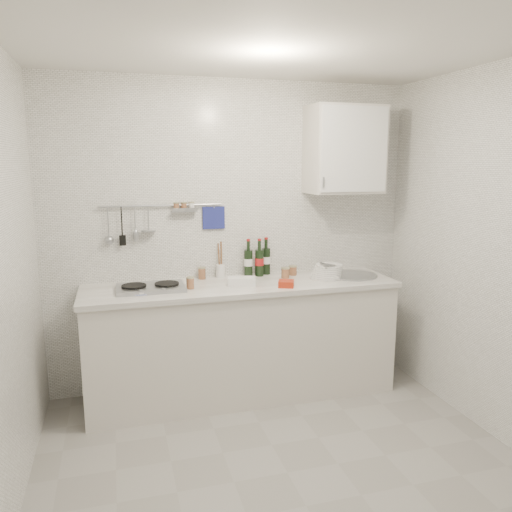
% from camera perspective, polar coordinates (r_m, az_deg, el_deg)
% --- Properties ---
extents(floor, '(3.00, 3.00, 0.00)m').
position_cam_1_polar(floor, '(3.30, 3.60, -23.47)').
color(floor, gray).
rests_on(floor, ground).
extents(ceiling, '(3.00, 3.00, 0.00)m').
position_cam_1_polar(ceiling, '(2.81, 4.26, 23.96)').
color(ceiling, silver).
rests_on(ceiling, back_wall).
extents(back_wall, '(3.00, 0.02, 2.50)m').
position_cam_1_polar(back_wall, '(4.12, -2.68, 2.27)').
color(back_wall, silver).
rests_on(back_wall, floor).
extents(wall_right, '(0.02, 2.80, 2.50)m').
position_cam_1_polar(wall_right, '(3.59, 27.08, -0.18)').
color(wall_right, silver).
rests_on(wall_right, floor).
extents(counter, '(2.44, 0.64, 0.96)m').
position_cam_1_polar(counter, '(4.05, -1.51, -9.85)').
color(counter, beige).
rests_on(counter, floor).
extents(wall_rail, '(0.98, 0.09, 0.34)m').
position_cam_1_polar(wall_rail, '(3.97, -11.01, 4.32)').
color(wall_rail, '#93969B').
rests_on(wall_rail, back_wall).
extents(wall_cabinet, '(0.60, 0.38, 0.70)m').
position_cam_1_polar(wall_cabinet, '(4.21, 10.10, 11.85)').
color(wall_cabinet, beige).
rests_on(wall_cabinet, back_wall).
extents(plate_stack_hob, '(0.24, 0.23, 0.02)m').
position_cam_1_polar(plate_stack_hob, '(3.74, -13.07, -3.85)').
color(plate_stack_hob, '#5061B6').
rests_on(plate_stack_hob, counter).
extents(plate_stack_sink, '(0.28, 0.27, 0.11)m').
position_cam_1_polar(plate_stack_sink, '(4.12, 8.14, -1.77)').
color(plate_stack_sink, white).
rests_on(plate_stack_sink, counter).
extents(wine_bottles, '(0.24, 0.13, 0.31)m').
position_cam_1_polar(wine_bottles, '(4.14, 0.23, -0.13)').
color(wine_bottles, black).
rests_on(wine_bottles, counter).
extents(butter_dish, '(0.23, 0.16, 0.06)m').
position_cam_1_polar(butter_dish, '(3.83, -1.64, -2.91)').
color(butter_dish, white).
rests_on(butter_dish, counter).
extents(strawberry_punnet, '(0.15, 0.15, 0.05)m').
position_cam_1_polar(strawberry_punnet, '(3.80, 3.47, -3.17)').
color(strawberry_punnet, red).
rests_on(strawberry_punnet, counter).
extents(utensil_crock, '(0.07, 0.07, 0.30)m').
position_cam_1_polar(utensil_crock, '(4.10, -4.09, -1.49)').
color(utensil_crock, white).
rests_on(utensil_crock, counter).
extents(jar_a, '(0.06, 0.06, 0.10)m').
position_cam_1_polar(jar_a, '(4.06, -6.21, -1.94)').
color(jar_a, brown).
rests_on(jar_a, counter).
extents(jar_b, '(0.07, 0.07, 0.08)m').
position_cam_1_polar(jar_b, '(4.19, 4.23, -1.63)').
color(jar_b, brown).
rests_on(jar_b, counter).
extents(jar_c, '(0.07, 0.07, 0.09)m').
position_cam_1_polar(jar_c, '(4.08, 3.37, -1.91)').
color(jar_c, brown).
rests_on(jar_c, counter).
extents(jar_d, '(0.06, 0.06, 0.09)m').
position_cam_1_polar(jar_d, '(3.76, -7.53, -3.04)').
color(jar_d, brown).
rests_on(jar_d, counter).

